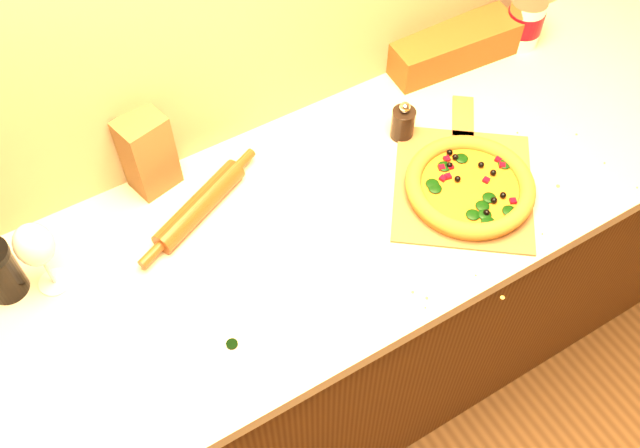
{
  "coord_description": "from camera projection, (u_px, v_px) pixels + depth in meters",
  "views": [
    {
      "loc": [
        -0.44,
        0.6,
        2.19
      ],
      "look_at": [
        0.02,
        1.38,
        0.96
      ],
      "focal_mm": 40.0,
      "sensor_mm": 36.0,
      "label": 1
    }
  ],
  "objects": [
    {
      "name": "cabinet",
      "position": [
        305.0,
        327.0,
        1.97
      ],
      "size": [
        2.8,
        0.65,
        0.86
      ],
      "primitive_type": "cube",
      "color": "#45250E",
      "rests_on": "ground"
    },
    {
      "name": "countertop",
      "position": [
        301.0,
        233.0,
        1.61
      ],
      "size": [
        2.84,
        0.68,
        0.04
      ],
      "primitive_type": "cube",
      "color": "beige",
      "rests_on": "cabinet"
    },
    {
      "name": "pizza_peel",
      "position": [
        463.0,
        182.0,
        1.67
      ],
      "size": [
        0.47,
        0.49,
        0.01
      ],
      "rotation": [
        0.0,
        0.0,
        -0.66
      ],
      "color": "brown",
      "rests_on": "countertop"
    },
    {
      "name": "pizza",
      "position": [
        470.0,
        186.0,
        1.63
      ],
      "size": [
        0.3,
        0.3,
        0.04
      ],
      "color": "#B5812D",
      "rests_on": "pizza_peel"
    },
    {
      "name": "bottle_cap",
      "position": [
        232.0,
        344.0,
        1.42
      ],
      "size": [
        0.03,
        0.03,
        0.01
      ],
      "primitive_type": "cylinder",
      "rotation": [
        0.0,
        0.0,
        0.31
      ],
      "color": "black",
      "rests_on": "countertop"
    },
    {
      "name": "pepper_grinder",
      "position": [
        403.0,
        122.0,
        1.73
      ],
      "size": [
        0.06,
        0.06,
        0.11
      ],
      "color": "black",
      "rests_on": "countertop"
    },
    {
      "name": "rolling_pin",
      "position": [
        200.0,
        205.0,
        1.6
      ],
      "size": [
        0.36,
        0.18,
        0.05
      ],
      "rotation": [
        0.0,
        0.0,
        0.44
      ],
      "color": "#5B280F",
      "rests_on": "countertop"
    },
    {
      "name": "coffee_canister",
      "position": [
        525.0,
        22.0,
        1.91
      ],
      "size": [
        0.1,
        0.1,
        0.13
      ],
      "color": "silver",
      "rests_on": "countertop"
    },
    {
      "name": "bread_bag",
      "position": [
        453.0,
        47.0,
        1.88
      ],
      "size": [
        0.36,
        0.14,
        0.1
      ],
      "primitive_type": "cube",
      "rotation": [
        0.0,
        0.0,
        -0.07
      ],
      "color": "maroon",
      "rests_on": "countertop"
    },
    {
      "name": "wine_glass",
      "position": [
        35.0,
        246.0,
        1.4
      ],
      "size": [
        0.08,
        0.08,
        0.19
      ],
      "color": "silver",
      "rests_on": "countertop"
    },
    {
      "name": "paper_bag",
      "position": [
        148.0,
        153.0,
        1.59
      ],
      "size": [
        0.12,
        0.1,
        0.2
      ],
      "primitive_type": "cube",
      "rotation": [
        0.0,
        0.0,
        0.24
      ],
      "color": "brown",
      "rests_on": "countertop"
    }
  ]
}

